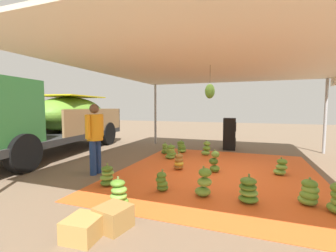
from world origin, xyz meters
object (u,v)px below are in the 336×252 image
object	(u,v)px
banana_bunch_10	(309,193)
banana_bunch_13	(107,176)
banana_bunch_8	(119,194)
cargo_truck_main	(46,118)
worker_0	(95,134)
banana_bunch_5	(181,147)
banana_bunch_4	(204,183)
crate_1	(83,228)
crate_0	(113,217)
banana_bunch_0	(179,162)
banana_bunch_9	(171,152)
banana_bunch_1	(165,149)
banana_bunch_2	(248,191)
banana_bunch_11	(206,149)
speaker_stack	(229,134)
banana_bunch_7	(162,182)
banana_bunch_3	(215,162)
banana_bunch_12	(281,168)

from	to	relation	value
banana_bunch_10	banana_bunch_13	world-z (taller)	banana_bunch_13
banana_bunch_8	cargo_truck_main	world-z (taller)	cargo_truck_main
cargo_truck_main	worker_0	size ratio (longest dim) A/B	3.95
banana_bunch_5	banana_bunch_10	xyz separation A→B (m)	(-3.61, -3.33, -0.00)
banana_bunch_4	banana_bunch_8	size ratio (longest dim) A/B	1.13
crate_1	banana_bunch_4	bearing A→B (deg)	-31.68
banana_bunch_4	crate_0	world-z (taller)	banana_bunch_4
banana_bunch_0	crate_0	size ratio (longest dim) A/B	1.13
banana_bunch_8	cargo_truck_main	distance (m)	5.63
crate_0	banana_bunch_9	bearing A→B (deg)	8.65
banana_bunch_1	banana_bunch_2	world-z (taller)	banana_bunch_2
banana_bunch_1	banana_bunch_10	world-z (taller)	banana_bunch_10
banana_bunch_4	banana_bunch_11	size ratio (longest dim) A/B	1.08
banana_bunch_5	crate_1	xyz separation A→B (m)	(-5.74, -0.40, -0.07)
banana_bunch_1	speaker_stack	xyz separation A→B (m)	(1.78, -2.06, 0.43)
banana_bunch_2	crate_0	xyz separation A→B (m)	(-1.52, 1.73, -0.06)
banana_bunch_8	speaker_stack	world-z (taller)	speaker_stack
banana_bunch_7	banana_bunch_13	bearing A→B (deg)	93.11
banana_bunch_3	banana_bunch_11	world-z (taller)	banana_bunch_3
cargo_truck_main	crate_0	bearing A→B (deg)	-125.04
banana_bunch_4	banana_bunch_13	distance (m)	2.05
worker_0	crate_0	bearing A→B (deg)	-137.94
banana_bunch_0	banana_bunch_3	distance (m)	0.93
banana_bunch_0	banana_bunch_9	distance (m)	1.33
cargo_truck_main	speaker_stack	bearing A→B (deg)	-62.27
banana_bunch_2	cargo_truck_main	size ratio (longest dim) A/B	0.07
banana_bunch_3	banana_bunch_9	bearing A→B (deg)	55.61
banana_bunch_4	cargo_truck_main	distance (m)	6.39
banana_bunch_11	banana_bunch_0	bearing A→B (deg)	170.67
worker_0	banana_bunch_11	bearing A→B (deg)	-34.81
banana_bunch_13	banana_bunch_0	bearing A→B (deg)	-32.70
banana_bunch_4	crate_1	size ratio (longest dim) A/B	1.29
banana_bunch_4	cargo_truck_main	world-z (taller)	cargo_truck_main
banana_bunch_2	banana_bunch_11	size ratio (longest dim) A/B	0.96
banana_bunch_4	banana_bunch_5	distance (m)	4.15
banana_bunch_0	speaker_stack	bearing A→B (deg)	-15.53
banana_bunch_2	banana_bunch_3	world-z (taller)	banana_bunch_3
banana_bunch_1	banana_bunch_7	world-z (taller)	same
banana_bunch_4	banana_bunch_5	bearing A→B (deg)	22.26
banana_bunch_3	banana_bunch_7	world-z (taller)	banana_bunch_3
banana_bunch_10	cargo_truck_main	xyz separation A→B (m)	(1.75, 7.74, 1.07)
banana_bunch_8	banana_bunch_11	xyz separation A→B (m)	(4.58, -0.64, 0.02)
banana_bunch_11	worker_0	world-z (taller)	worker_0
banana_bunch_3	banana_bunch_9	xyz separation A→B (m)	(1.06, 1.55, -0.04)
banana_bunch_5	banana_bunch_11	size ratio (longest dim) A/B	0.92
worker_0	banana_bunch_5	bearing A→B (deg)	-20.59
crate_0	banana_bunch_7	bearing A→B (deg)	-4.78
banana_bunch_11	worker_0	size ratio (longest dim) A/B	0.30
banana_bunch_12	crate_1	bearing A→B (deg)	145.07
banana_bunch_5	banana_bunch_4	bearing A→B (deg)	-157.74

